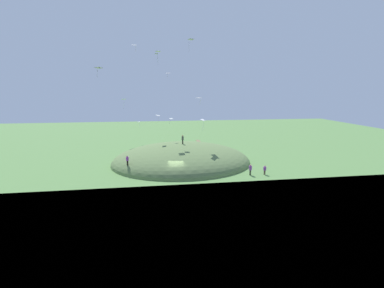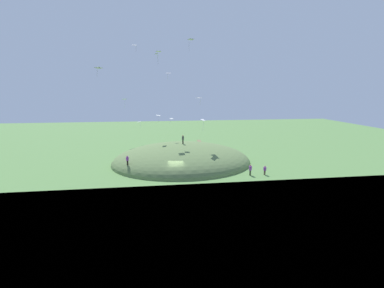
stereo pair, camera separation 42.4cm
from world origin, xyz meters
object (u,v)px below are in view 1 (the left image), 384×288
Objects in this scene: kite_3 at (157,55)px; kite_7 at (124,100)px; person_with_child at (183,138)px; kite_1 at (168,73)px; kite_9 at (139,122)px; kite_10 at (134,45)px; kite_4 at (191,40)px; kite_11 at (203,120)px; kite_2 at (199,98)px; person_near_shore at (250,168)px; kite_5 at (158,116)px; person_on_hilltop at (127,159)px; kite_8 at (171,119)px; kite_6 at (98,68)px; person_walking_path at (265,169)px; kite_0 at (158,52)px.

kite_3 is 16.39m from kite_7.
person_with_child is 13.37m from kite_1.
kite_9 is (10.78, 4.12, -12.51)m from kite_3.
kite_7 is at bearing 29.81° from kite_3.
kite_9 is at bearing 2.43° from kite_10.
kite_7 is at bearing 62.21° from kite_1.
kite_4 reaches higher than person_with_child.
kite_7 is 0.99× the size of kite_11.
kite_7 is at bearing 58.90° from kite_2.
person_with_child is at bearing 10.71° from kite_4.
person_near_shore is at bearing -116.49° from kite_4.
person_on_hilltop is at bearing 149.16° from kite_5.
kite_1 is at bearing 53.15° from kite_8.
person_on_hilltop is at bearing 164.60° from kite_10.
kite_11 is at bearing -80.23° from person_with_child.
person_on_hilltop is 19.51m from kite_1.
kite_4 is 0.93× the size of kite_11.
kite_10 is (8.21, -4.62, 4.53)m from kite_6.
person_walking_path is at bearing -76.58° from person_with_child.
person_on_hilltop is at bearing 103.44° from kite_11.
kite_6 is at bearing 140.98° from kite_1.
kite_8 is 1.06× the size of kite_9.
kite_8 is (8.92, 2.88, -13.76)m from kite_4.
kite_8 is at bearing -54.29° from kite_10.
kite_9 is at bearing 49.17° from kite_11.
kite_10 is at bearing 44.51° from person_on_hilltop.
kite_5 reaches higher than person_walking_path.
kite_1 is 1.05× the size of kite_9.
person_with_child is 1.04× the size of person_on_hilltop.
kite_7 is 19.89m from kite_11.
kite_7 is at bearing 61.80° from kite_8.
person_on_hilltop is 23.65m from kite_0.
kite_5 reaches higher than person_on_hilltop.
person_on_hilltop is 15.01m from kite_11.
kite_10 reaches higher than kite_9.
kite_5 is (12.28, 14.89, 7.80)m from person_near_shore.
person_with_child is at bearing 95.39° from kite_2.
kite_7 is (9.02, 14.95, -0.52)m from kite_2.
kite_6 is 19.43m from kite_11.
kite_10 is at bearing 129.29° from kite_1.
person_near_shore is (0.05, 2.49, 0.19)m from person_walking_path.
kite_1 is (-2.39, -1.87, -4.40)m from kite_0.
person_on_hilltop is 12.18m from kite_5.
person_walking_path is at bearing -135.82° from kite_2.
person_walking_path is 0.93× the size of kite_3.
kite_10 is 17.75m from kite_11.
person_walking_path is at bearing -128.60° from kite_9.
person_with_child is 1.16× the size of kite_0.
kite_1 is 0.99× the size of kite_8.
kite_0 is (12.91, -5.71, 18.98)m from person_on_hilltop.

